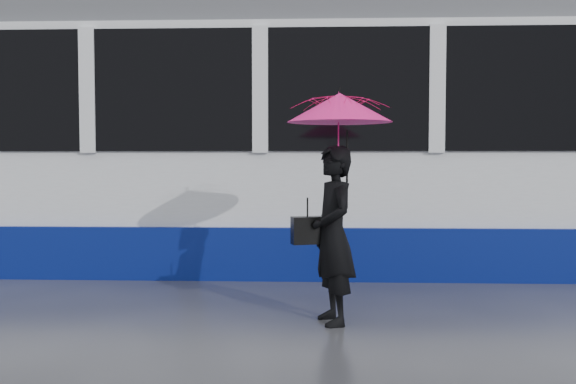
{
  "coord_description": "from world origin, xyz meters",
  "views": [
    {
      "loc": [
        1.26,
        -6.06,
        1.42
      ],
      "look_at": [
        1.01,
        -0.05,
        1.1
      ],
      "focal_mm": 40.0,
      "sensor_mm": 36.0,
      "label": 1
    }
  ],
  "objects": [
    {
      "name": "ground",
      "position": [
        0.0,
        0.0,
        0.0
      ],
      "size": [
        90.0,
        90.0,
        0.0
      ],
      "primitive_type": "plane",
      "color": "#2C2C31",
      "rests_on": "ground"
    },
    {
      "name": "rails",
      "position": [
        0.0,
        2.5,
        0.01
      ],
      "size": [
        34.0,
        1.51,
        0.02
      ],
      "color": "#3F3D38",
      "rests_on": "ground"
    },
    {
      "name": "tram",
      "position": [
        -2.87,
        2.5,
        1.64
      ],
      "size": [
        26.0,
        2.56,
        3.35
      ],
      "color": "white",
      "rests_on": "ground"
    },
    {
      "name": "woman",
      "position": [
        1.42,
        -0.6,
        0.76
      ],
      "size": [
        0.51,
        0.64,
        1.52
      ],
      "primitive_type": "imported",
      "rotation": [
        0.0,
        0.0,
        -1.27
      ],
      "color": "black",
      "rests_on": "ground"
    },
    {
      "name": "umbrella",
      "position": [
        1.47,
        -0.6,
        1.67
      ],
      "size": [
        1.12,
        1.12,
        1.03
      ],
      "rotation": [
        0.0,
        0.0,
        0.3
      ],
      "color": "#F7148B",
      "rests_on": "ground"
    },
    {
      "name": "handbag",
      "position": [
        1.2,
        -0.58,
        0.8
      ],
      "size": [
        0.29,
        0.19,
        0.42
      ],
      "rotation": [
        0.0,
        0.0,
        0.3
      ],
      "color": "black",
      "rests_on": "ground"
    }
  ]
}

